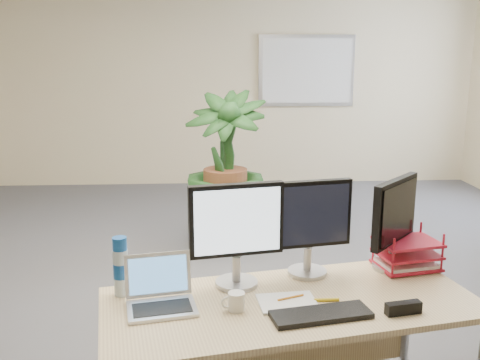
{
  "coord_description": "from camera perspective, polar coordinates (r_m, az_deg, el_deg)",
  "views": [
    {
      "loc": [
        -0.12,
        -3.33,
        1.75
      ],
      "look_at": [
        0.09,
        0.35,
        0.89
      ],
      "focal_mm": 40.0,
      "sensor_mm": 36.0,
      "label": 1
    }
  ],
  "objects": [
    {
      "name": "floor",
      "position": [
        3.76,
        -1.15,
        -14.56
      ],
      "size": [
        8.0,
        8.0,
        0.0
      ],
      "primitive_type": "plane",
      "color": "#4C4C51",
      "rests_on": "ground"
    },
    {
      "name": "back_wall",
      "position": [
        7.34,
        -2.38,
        9.99
      ],
      "size": [
        7.0,
        0.04,
        2.7
      ],
      "primitive_type": "cube",
      "color": "beige",
      "rests_on": "floor"
    },
    {
      "name": "whiteboard",
      "position": [
        7.42,
        7.11,
        11.48
      ],
      "size": [
        1.3,
        0.04,
        0.95
      ],
      "color": "silver",
      "rests_on": "back_wall"
    },
    {
      "name": "desk",
      "position": [
        2.65,
        4.75,
        -14.48
      ],
      "size": [
        1.81,
        1.03,
        0.66
      ],
      "color": "tan",
      "rests_on": "floor"
    },
    {
      "name": "floor_plant",
      "position": [
        4.85,
        -1.58,
        1.24
      ],
      "size": [
        1.05,
        1.05,
        1.5
      ],
      "primitive_type": "imported",
      "rotation": [
        0.0,
        0.0,
        -0.3
      ],
      "color": "#143716",
      "rests_on": "floor"
    },
    {
      "name": "monitor_left",
      "position": [
        2.55,
        -0.37,
        -5.14
      ],
      "size": [
        0.46,
        0.21,
        0.51
      ],
      "color": "#AAAAAF",
      "rests_on": "desk"
    },
    {
      "name": "monitor_right",
      "position": [
        2.71,
        7.35,
        -4.4
      ],
      "size": [
        0.44,
        0.2,
        0.49
      ],
      "color": "#AAAAAF",
      "rests_on": "desk"
    },
    {
      "name": "monitor_dark",
      "position": [
        2.87,
        16.17,
        -3.91
      ],
      "size": [
        0.33,
        0.34,
        0.48
      ],
      "color": "#AAAAAF",
      "rests_on": "desk"
    },
    {
      "name": "laptop",
      "position": [
        2.46,
        -8.52,
        -11.85
      ],
      "size": [
        0.34,
        0.31,
        0.21
      ],
      "color": "silver",
      "rests_on": "desk"
    },
    {
      "name": "keyboard",
      "position": [
        2.38,
        8.63,
        -14.0
      ],
      "size": [
        0.45,
        0.22,
        0.02
      ],
      "primitive_type": "cube",
      "rotation": [
        0.0,
        0.0,
        0.19
      ],
      "color": "black",
      "rests_on": "desk"
    },
    {
      "name": "coffee_mug",
      "position": [
        2.4,
        -0.45,
        -12.82
      ],
      "size": [
        0.11,
        0.07,
        0.08
      ],
      "color": "white",
      "rests_on": "desk"
    },
    {
      "name": "spiral_notebook",
      "position": [
        2.48,
        5.08,
        -12.88
      ],
      "size": [
        0.28,
        0.22,
        0.01
      ],
      "primitive_type": "cube",
      "rotation": [
        0.0,
        0.0,
        0.09
      ],
      "color": "white",
      "rests_on": "desk"
    },
    {
      "name": "orange_pen",
      "position": [
        2.5,
        5.43,
        -12.36
      ],
      "size": [
        0.13,
        0.06,
        0.01
      ],
      "primitive_type": "cylinder",
      "rotation": [
        0.0,
        1.57,
        0.38
      ],
      "color": "orange",
      "rests_on": "spiral_notebook"
    },
    {
      "name": "yellow_highlighter",
      "position": [
        2.52,
        9.2,
        -12.51
      ],
      "size": [
        0.12,
        0.02,
        0.02
      ],
      "primitive_type": "cylinder",
      "rotation": [
        0.0,
        1.57,
        0.0
      ],
      "color": "yellow",
      "rests_on": "desk"
    },
    {
      "name": "water_bottle",
      "position": [
        2.56,
        -12.59,
        -9.11
      ],
      "size": [
        0.07,
        0.07,
        0.28
      ],
      "color": "silver",
      "rests_on": "desk"
    },
    {
      "name": "letter_tray",
      "position": [
        2.96,
        17.35,
        -7.75
      ],
      "size": [
        0.35,
        0.29,
        0.14
      ],
      "color": "#B0152B",
      "rests_on": "desk"
    },
    {
      "name": "stapler",
      "position": [
        2.48,
        17.02,
        -12.93
      ],
      "size": [
        0.17,
        0.07,
        0.05
      ],
      "primitive_type": "cube",
      "rotation": [
        0.0,
        0.0,
        0.19
      ],
      "color": "black",
      "rests_on": "desk"
    }
  ]
}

